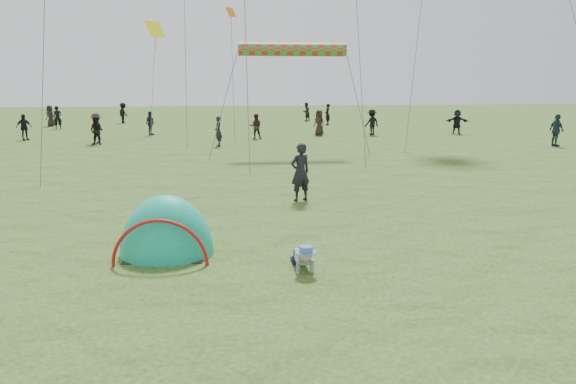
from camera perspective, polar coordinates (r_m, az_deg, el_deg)
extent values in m
plane|color=#1C490E|center=(10.09, -1.47, -8.36)|extent=(140.00, 140.00, 0.00)
ellipsoid|color=#07877A|center=(11.12, -13.25, -6.71)|extent=(2.07, 1.76, 2.52)
imported|color=black|center=(15.41, 1.38, 2.21)|extent=(0.75, 0.63, 1.75)
imported|color=black|center=(29.10, -7.75, 6.69)|extent=(0.52, 0.68, 1.67)
imported|color=#2D231D|center=(32.77, -3.60, 7.29)|extent=(0.80, 0.64, 1.58)
imported|color=#263343|center=(32.47, 27.67, 6.09)|extent=(0.50, 1.08, 1.80)
imported|color=black|center=(35.43, 9.29, 7.65)|extent=(1.29, 1.06, 1.73)
imported|color=black|center=(34.94, 3.48, 7.69)|extent=(0.95, 0.98, 1.70)
imported|color=black|center=(37.61, 18.27, 7.41)|extent=(1.63, 0.95, 1.68)
imported|color=black|center=(43.28, -24.23, 7.54)|extent=(0.72, 0.57, 1.75)
imported|color=black|center=(31.47, -20.49, 6.37)|extent=(0.89, 0.75, 1.60)
imported|color=black|center=(35.80, -27.29, 6.42)|extent=(0.95, 0.94, 1.61)
imported|color=black|center=(47.68, -17.83, 8.36)|extent=(1.24, 1.30, 1.77)
imported|color=black|center=(46.23, -24.91, 7.68)|extent=(0.99, 0.93, 1.70)
imported|color=black|center=(43.91, 4.40, 8.61)|extent=(0.61, 0.74, 1.75)
imported|color=black|center=(48.04, 2.01, 8.89)|extent=(1.04, 1.00, 1.68)
imported|color=#1D2434|center=(36.21, -15.06, 7.39)|extent=(0.72, 1.03, 1.62)
imported|color=#272530|center=(32.35, -20.50, 6.66)|extent=(0.84, 1.23, 1.76)
cylinder|color=red|center=(26.06, 0.51, 15.55)|extent=(5.30, 0.64, 0.64)
plane|color=#F3EA08|center=(38.70, -14.57, 17.12)|extent=(1.35, 1.35, 1.10)
plane|color=orange|center=(36.22, -6.36, 19.24)|extent=(0.77, 0.77, 0.63)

